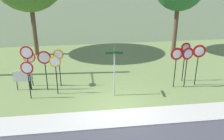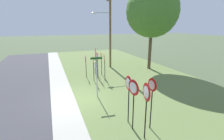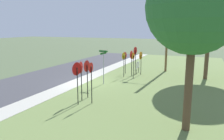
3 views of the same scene
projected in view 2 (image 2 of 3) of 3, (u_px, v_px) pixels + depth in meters
ground_plane at (75, 100)px, 11.51m from camera, size 160.00×160.00×0.00m
sidewalk_strip at (63, 101)px, 11.22m from camera, size 44.00×1.60×0.06m
grass_median at (149, 88)px, 13.58m from camera, size 44.00×12.00×0.04m
stop_sign_near_left at (101, 59)px, 16.68m from camera, size 0.77×0.13×2.35m
stop_sign_near_right at (97, 60)px, 15.53m from camera, size 0.79×0.10×2.52m
stop_sign_far_left at (95, 56)px, 16.38m from camera, size 0.77×0.14×2.82m
stop_sign_far_center at (85, 61)px, 16.01m from camera, size 0.71×0.12×2.27m
stop_sign_far_right at (93, 63)px, 14.77m from camera, size 0.67×0.12×2.39m
stop_sign_center_tall at (104, 62)px, 15.01m from camera, size 0.62×0.12×2.43m
yield_sign_near_left at (152, 92)px, 7.78m from camera, size 0.64×0.11×2.63m
yield_sign_near_right at (133, 93)px, 7.67m from camera, size 0.76×0.16×2.60m
yield_sign_far_left at (128, 88)px, 8.29m from camera, size 0.77×0.11×2.59m
yield_sign_far_right at (146, 98)px, 7.01m from camera, size 0.80×0.16×2.68m
street_name_post at (97, 73)px, 11.60m from camera, size 0.96×0.81×2.88m
utility_pole at (109, 27)px, 19.11m from camera, size 2.10×2.34×8.82m
notice_board at (96, 67)px, 17.17m from camera, size 1.10×0.06×1.25m
oak_tree_left at (152, 11)px, 18.07m from camera, size 5.78×5.78×9.38m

